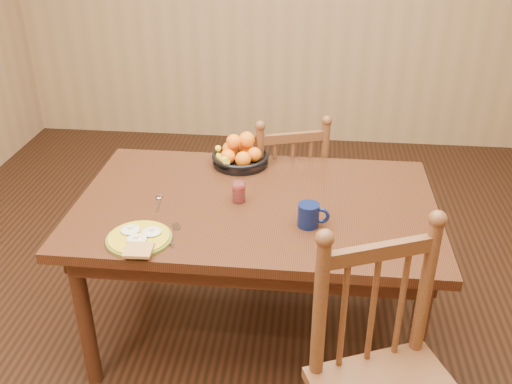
# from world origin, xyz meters

# --- Properties ---
(room) EXTENTS (4.52, 5.02, 2.72)m
(room) POSITION_xyz_m (0.00, 0.00, 1.35)
(room) COLOR black
(room) RESTS_ON ground
(dining_table) EXTENTS (1.60, 1.00, 0.75)m
(dining_table) POSITION_xyz_m (0.00, 0.00, 0.67)
(dining_table) COLOR black
(dining_table) RESTS_ON ground
(chair_far) EXTENTS (0.53, 0.52, 0.94)m
(chair_far) POSITION_xyz_m (0.10, 0.63, 0.46)
(chair_far) COLOR #462515
(chair_far) RESTS_ON ground
(breakfast_plate) EXTENTS (0.26, 0.29, 0.04)m
(breakfast_plate) POSITION_xyz_m (-0.43, -0.36, 0.76)
(breakfast_plate) COLOR #59601E
(breakfast_plate) RESTS_ON dining_table
(fork) EXTENTS (0.08, 0.18, 0.00)m
(fork) POSITION_xyz_m (-0.31, -0.30, 0.75)
(fork) COLOR silver
(fork) RESTS_ON dining_table
(spoon) EXTENTS (0.04, 0.16, 0.01)m
(spoon) POSITION_xyz_m (-0.44, -0.03, 0.75)
(spoon) COLOR silver
(spoon) RESTS_ON dining_table
(coffee_mug) EXTENTS (0.13, 0.09, 0.10)m
(coffee_mug) POSITION_xyz_m (0.24, -0.18, 0.80)
(coffee_mug) COLOR #091236
(coffee_mug) RESTS_ON dining_table
(juice_glass) EXTENTS (0.06, 0.06, 0.09)m
(juice_glass) POSITION_xyz_m (-0.08, -0.00, 0.79)
(juice_glass) COLOR silver
(juice_glass) RESTS_ON dining_table
(fruit_bowl) EXTENTS (0.29, 0.29, 0.17)m
(fruit_bowl) POSITION_xyz_m (-0.12, 0.38, 0.80)
(fruit_bowl) COLOR black
(fruit_bowl) RESTS_ON dining_table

